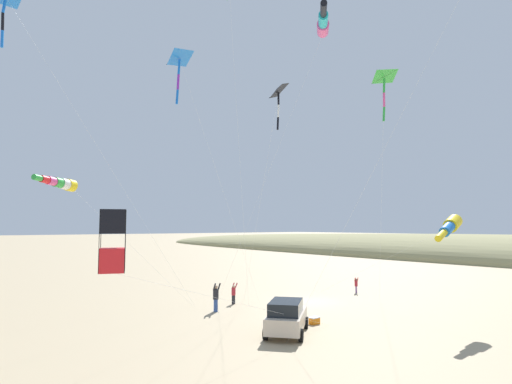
{
  "coord_description": "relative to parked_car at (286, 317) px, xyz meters",
  "views": [
    {
      "loc": [
        -24.55,
        -23.44,
        5.89
      ],
      "look_at": [
        -9.61,
        -5.21,
        7.83
      ],
      "focal_mm": 29.48,
      "sensor_mm": 36.0,
      "label": 1
    }
  ],
  "objects": [
    {
      "name": "kite_windsock_white_trailing",
      "position": [
        9.78,
        -4.51,
        4.94
      ],
      "size": [
        5.45,
        14.11,
        6.69
      ],
      "color": "yellow",
      "rests_on": "ground_plane"
    },
    {
      "name": "person_child_grey_jacket",
      "position": [
        14.68,
        6.48,
        -0.19
      ],
      "size": [
        0.49,
        0.5,
        1.4
      ],
      "color": "#8E6B9E",
      "rests_on": "ground_plane"
    },
    {
      "name": "kite_windsock_green_low_center",
      "position": [
        2.58,
        -0.66,
        17.27
      ],
      "size": [
        5.93,
        14.91,
        19.27
      ],
      "color": "#EF4C93",
      "rests_on": "ground_plane"
    },
    {
      "name": "kite_windsock_long_streamer_left",
      "position": [
        -8.44,
        13.75,
        7.94
      ],
      "size": [
        10.9,
        4.14,
        9.27
      ],
      "color": "yellow",
      "rests_on": "ground_plane"
    },
    {
      "name": "person_child_green_jacket",
      "position": [
        3.07,
        9.09,
        -0.09
      ],
      "size": [
        0.54,
        0.45,
        1.58
      ],
      "color": "#232328",
      "rests_on": "ground_plane"
    },
    {
      "name": "kite_delta_checkered_midright",
      "position": [
        1.92,
        2.77,
        13.78
      ],
      "size": [
        4.32,
        8.89,
        15.32
      ],
      "color": "black",
      "rests_on": "ground_plane"
    },
    {
      "name": "parked_car",
      "position": [
        0.0,
        0.0,
        0.0
      ],
      "size": [
        4.51,
        4.14,
        1.85
      ],
      "color": "beige",
      "rests_on": "ground_plane"
    },
    {
      "name": "person_adult_flyer",
      "position": [
        0.42,
        7.56,
        0.14
      ],
      "size": [
        0.53,
        0.65,
        2.0
      ],
      "color": "#335199",
      "rests_on": "ground_plane"
    },
    {
      "name": "ground_plane",
      "position": [
        8.32,
        6.29,
        -0.95
      ],
      "size": [
        600.0,
        600.0,
        0.0
      ],
      "primitive_type": "plane",
      "color": "tan"
    },
    {
      "name": "kite_delta_teal_far_right",
      "position": [
        -3.63,
        5.95,
        15.58
      ],
      "size": [
        10.2,
        4.08,
        17.09
      ],
      "color": "blue",
      "rests_on": "ground_plane"
    },
    {
      "name": "cooler_box",
      "position": [
        2.97,
        0.69,
        -0.74
      ],
      "size": [
        0.62,
        0.42,
        0.42
      ],
      "color": "orange",
      "rests_on": "ground_plane"
    },
    {
      "name": "kite_box_red_high_left",
      "position": [
        -10.97,
        -3.15,
        4.46
      ],
      "size": [
        14.97,
        3.68,
        6.46
      ],
      "color": "black",
      "rests_on": "ground_plane"
    },
    {
      "name": "kite_delta_small_distant",
      "position": [
        7.93,
        -1.28,
        14.99
      ],
      "size": [
        8.03,
        6.37,
        16.43
      ],
      "color": "green",
      "rests_on": "ground_plane"
    }
  ]
}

